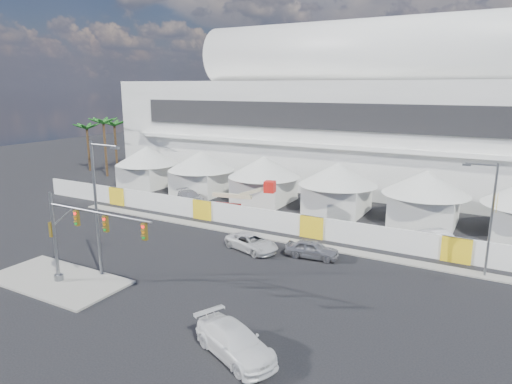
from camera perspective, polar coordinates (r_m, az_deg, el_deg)
The scene contains 16 objects.
ground at distance 33.12m, azimuth -12.92°, elevation -11.03°, with size 160.00×160.00×0.00m, color black.
median_island at distance 35.43m, azimuth -23.60°, elevation -10.06°, with size 10.00×5.00×0.15m, color gray.
far_curb at distance 37.11m, azimuth 26.41°, elevation -9.32°, with size 80.00×1.20×0.12m, color gray.
stadium at distance 64.87m, azimuth 18.73°, elevation 9.00°, with size 80.00×24.80×21.98m.
tent_row at distance 51.39m, azimuth 5.45°, elevation 1.61°, with size 53.40×8.40×5.40m.
hoarding_fence at distance 41.37m, azimuth 7.02°, elevation -4.36°, with size 70.00×0.25×2.00m, color white.
palm_cluster at distance 75.11m, azimuth -17.26°, elevation 7.61°, with size 10.60×10.60×8.55m.
sedan_silver at distance 36.75m, azimuth 7.03°, elevation -7.09°, with size 4.23×1.70×1.44m, color #A0A0A4.
pickup_curb at distance 38.04m, azimuth -0.52°, elevation -6.35°, with size 4.88×2.25×1.36m, color silver.
pickup_near at distance 24.26m, azimuth -2.66°, elevation -18.17°, with size 5.31×2.16×1.54m, color white.
lot_car_a at distance 41.83m, azimuth 22.13°, elevation -5.50°, with size 4.25×1.48×1.40m, color silver.
lot_car_c at distance 53.92m, azimuth -8.17°, elevation -0.60°, with size 4.70×1.91×1.36m, color silver.
traffic_mast at distance 32.39m, azimuth -21.64°, elevation -5.14°, with size 9.20×0.61×6.30m.
streetlight_median at distance 33.34m, azimuth -19.13°, elevation -0.96°, with size 2.66×0.27×9.61m.
streetlight_curb at distance 35.69m, azimuth 27.13°, elevation -2.24°, with size 2.45×0.55×8.26m.
boom_lift at distance 47.60m, azimuth -3.73°, elevation -1.83°, with size 8.21×2.52×4.08m.
Camera 1 is at (20.69, -22.13, 13.38)m, focal length 32.00 mm.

